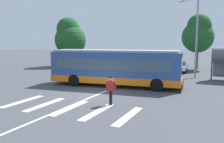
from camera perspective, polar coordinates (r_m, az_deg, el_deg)
The scene contains 12 objects.
ground_plane at distance 17.12m, azimuth -4.77°, elevation -5.58°, with size 160.00×160.00×0.00m, color #424449.
city_transit_bus at distance 20.25m, azimuth 0.76°, elevation 0.98°, with size 11.28×3.86×3.06m.
pedestrian_crossing_street at distance 14.27m, azimuth -0.30°, elevation -4.16°, with size 0.57×0.35×1.72m.
parked_car_red at distance 33.27m, azimuth 1.76°, elevation 1.98°, with size 1.91×4.52×1.35m.
parked_car_teal at distance 31.99m, azimuth 6.11°, elevation 1.74°, with size 2.02×4.57×1.35m.
parked_car_blue at distance 30.87m, azimuth 10.39°, elevation 1.47°, with size 2.15×4.62×1.35m.
parked_car_white at distance 30.94m, azimuth 15.64°, elevation 1.33°, with size 2.22×4.65×1.35m.
twin_arm_street_lamp at distance 26.30m, azimuth 19.56°, elevation 9.52°, with size 3.84×0.32×8.15m.
background_tree_left at distance 37.29m, azimuth -10.02°, elevation 8.10°, with size 4.74×4.74×7.39m.
background_tree_right at distance 34.38m, azimuth 19.81°, elevation 8.44°, with size 4.20×4.20×7.41m.
crosswalk_painted_stripes at distance 14.05m, azimuth -9.98°, elevation -8.50°, with size 7.61×3.38×0.01m.
lane_center_line at distance 18.72m, azimuth -0.97°, elevation -4.44°, with size 0.16×24.00×0.01m, color silver.
Camera 1 is at (8.31, -14.49, 3.77)m, focal length 38.44 mm.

